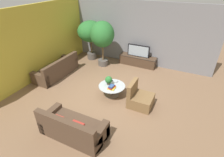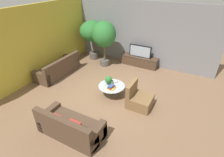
{
  "view_description": "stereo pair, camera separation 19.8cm",
  "coord_description": "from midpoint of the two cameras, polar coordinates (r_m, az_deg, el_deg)",
  "views": [
    {
      "loc": [
        2.63,
        -4.81,
        3.94
      ],
      "look_at": [
        0.13,
        0.33,
        0.55
      ],
      "focal_mm": 28.0,
      "sensor_mm": 36.0,
      "label": 1
    },
    {
      "loc": [
        2.81,
        -4.72,
        3.94
      ],
      "look_at": [
        0.13,
        0.33,
        0.55
      ],
      "focal_mm": 28.0,
      "sensor_mm": 36.0,
      "label": 2
    }
  ],
  "objects": [
    {
      "name": "coffee_table",
      "position": [
        6.52,
        -0.9,
        -3.3
      ],
      "size": [
        0.98,
        0.98,
        0.42
      ],
      "color": "#756656",
      "rests_on": "ground"
    },
    {
      "name": "armchair_wicker",
      "position": [
        6.12,
        8.01,
        -6.49
      ],
      "size": [
        0.8,
        0.76,
        0.86
      ],
      "rotation": [
        0.0,
        0.0,
        1.57
      ],
      "color": "brown",
      "rests_on": "ground"
    },
    {
      "name": "back_wall_stone",
      "position": [
        8.81,
        7.2,
        14.41
      ],
      "size": [
        7.4,
        0.12,
        3.0
      ],
      "primitive_type": "cube",
      "color": "slate",
      "rests_on": "ground"
    },
    {
      "name": "potted_palm_tall",
      "position": [
        9.21,
        -7.66,
        14.68
      ],
      "size": [
        1.31,
        1.31,
        2.02
      ],
      "color": "#514C47",
      "rests_on": "ground"
    },
    {
      "name": "remote_silver",
      "position": [
        6.65,
        0.76,
        -1.14
      ],
      "size": [
        0.06,
        0.16,
        0.02
      ],
      "primitive_type": "cube",
      "rotation": [
        0.0,
        0.0,
        -0.12
      ],
      "color": "gray",
      "rests_on": "coffee_table"
    },
    {
      "name": "side_wall_left",
      "position": [
        8.14,
        -23.58,
        10.73
      ],
      "size": [
        0.12,
        7.4,
        3.0
      ],
      "primitive_type": "cube",
      "color": "gold",
      "rests_on": "ground"
    },
    {
      "name": "media_console",
      "position": [
        8.88,
        7.75,
        5.86
      ],
      "size": [
        1.83,
        0.5,
        0.48
      ],
      "color": "#473323",
      "rests_on": "ground"
    },
    {
      "name": "remote_black",
      "position": [
        6.7,
        -1.07,
        -0.87
      ],
      "size": [
        0.1,
        0.16,
        0.02
      ],
      "primitive_type": "cube",
      "rotation": [
        0.0,
        0.0,
        -0.42
      ],
      "color": "black",
      "rests_on": "coffee_table"
    },
    {
      "name": "potted_plant_tabletop",
      "position": [
        6.43,
        -1.98,
        -0.51
      ],
      "size": [
        0.27,
        0.27,
        0.33
      ],
      "color": "#514C47",
      "rests_on": "coffee_table"
    },
    {
      "name": "couch_near_entry",
      "position": [
        5.18,
        -13.83,
        -15.44
      ],
      "size": [
        1.85,
        0.84,
        0.84
      ],
      "rotation": [
        0.0,
        0.0,
        3.14
      ],
      "color": "#4C3828",
      "rests_on": "ground"
    },
    {
      "name": "potted_palm_corner",
      "position": [
        8.37,
        -3.86,
        13.77
      ],
      "size": [
        1.12,
        1.12,
        2.19
      ],
      "color": "#514C47",
      "rests_on": "ground"
    },
    {
      "name": "television",
      "position": [
        8.68,
        7.98,
        8.92
      ],
      "size": [
        1.08,
        0.13,
        0.57
      ],
      "color": "black",
      "rests_on": "media_console"
    },
    {
      "name": "ground_plane",
      "position": [
        6.75,
        -3.05,
        -5.05
      ],
      "size": [
        24.0,
        24.0,
        0.0
      ],
      "primitive_type": "plane",
      "color": "brown"
    },
    {
      "name": "couch_by_wall",
      "position": [
        8.24,
        -18.14,
        2.71
      ],
      "size": [
        0.84,
        2.14,
        0.84
      ],
      "rotation": [
        0.0,
        0.0,
        -1.57
      ],
      "color": "#4C3828",
      "rests_on": "ground"
    },
    {
      "name": "book_stack",
      "position": [
        6.27,
        -1.03,
        -2.85
      ],
      "size": [
        0.27,
        0.31,
        0.12
      ],
      "color": "gold",
      "rests_on": "coffee_table"
    }
  ]
}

